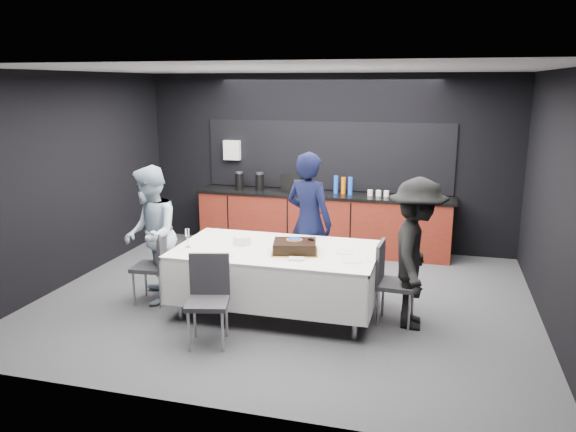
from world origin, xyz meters
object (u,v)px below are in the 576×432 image
(chair_left, at_px, (158,261))
(person_left, at_px, (150,235))
(chair_right, at_px, (390,277))
(cake_assembly, at_px, (295,247))
(chair_near, at_px, (208,292))
(person_right, at_px, (416,254))
(plate_stack, at_px, (242,240))
(party_table, at_px, (277,260))
(person_center, at_px, (309,222))
(champagne_flute, at_px, (187,234))

(chair_left, relative_size, person_left, 0.55)
(chair_left, height_order, chair_right, same)
(cake_assembly, bearing_deg, chair_left, -179.48)
(chair_near, height_order, person_left, person_left)
(chair_right, distance_m, person_left, 2.90)
(chair_right, relative_size, person_right, 0.55)
(chair_left, bearing_deg, person_right, 2.40)
(plate_stack, height_order, person_left, person_left)
(party_table, xyz_separation_m, person_right, (1.58, 0.03, 0.19))
(plate_stack, relative_size, person_right, 0.13)
(person_center, bearing_deg, person_right, 171.31)
(party_table, relative_size, chair_near, 2.51)
(cake_assembly, bearing_deg, person_left, 179.19)
(plate_stack, xyz_separation_m, champagne_flute, (-0.57, -0.29, 0.11))
(chair_near, distance_m, person_right, 2.27)
(person_right, bearing_deg, chair_left, 91.43)
(champagne_flute, distance_m, chair_near, 0.98)
(person_left, bearing_deg, plate_stack, 67.91)
(person_right, bearing_deg, plate_stack, 88.03)
(cake_assembly, distance_m, person_left, 1.82)
(plate_stack, height_order, chair_near, chair_near)
(champagne_flute, xyz_separation_m, chair_right, (2.31, 0.28, -0.40))
(plate_stack, xyz_separation_m, chair_near, (-0.02, -0.99, -0.30))
(chair_left, bearing_deg, champagne_flute, -14.52)
(chair_left, bearing_deg, party_table, 3.95)
(cake_assembly, xyz_separation_m, plate_stack, (-0.68, 0.15, -0.01))
(party_table, height_order, champagne_flute, champagne_flute)
(champagne_flute, bearing_deg, cake_assembly, 6.27)
(plate_stack, relative_size, chair_right, 0.23)
(plate_stack, height_order, champagne_flute, champagne_flute)
(person_center, bearing_deg, person_left, 47.94)
(party_table, relative_size, person_right, 1.39)
(party_table, relative_size, person_left, 1.38)
(champagne_flute, distance_m, chair_left, 0.63)
(champagne_flute, height_order, person_right, person_right)
(party_table, xyz_separation_m, champagne_flute, (-1.01, -0.22, 0.30))
(plate_stack, relative_size, person_center, 0.12)
(plate_stack, bearing_deg, person_center, 50.44)
(champagne_flute, bearing_deg, person_center, 41.18)
(chair_left, height_order, chair_near, same)
(person_center, xyz_separation_m, person_right, (1.39, -0.80, -0.07))
(person_left, bearing_deg, cake_assembly, 60.99)
(person_left, distance_m, person_right, 3.16)
(chair_right, bearing_deg, plate_stack, 179.84)
(chair_left, height_order, person_left, person_left)
(chair_near, xyz_separation_m, person_center, (0.65, 1.75, 0.37))
(champagne_flute, distance_m, person_right, 2.60)
(champagne_flute, bearing_deg, party_table, 12.50)
(cake_assembly, height_order, plate_stack, cake_assembly)
(chair_left, distance_m, chair_near, 1.31)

